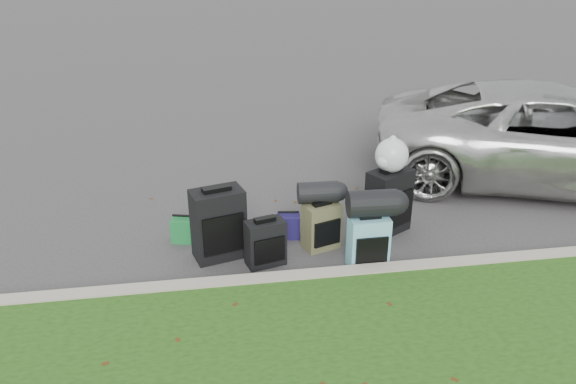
{
  "coord_description": "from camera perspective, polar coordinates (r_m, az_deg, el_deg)",
  "views": [
    {
      "loc": [
        -1.04,
        -5.92,
        3.37
      ],
      "look_at": [
        -0.1,
        0.2,
        0.55
      ],
      "focal_mm": 35.0,
      "sensor_mm": 36.0,
      "label": 1
    }
  ],
  "objects": [
    {
      "name": "suitcase_teal",
      "position": [
        6.25,
        8.15,
        -5.13
      ],
      "size": [
        0.43,
        0.26,
        0.61
      ],
      "primitive_type": "cube",
      "rotation": [
        0.0,
        0.0,
        0.01
      ],
      "color": "#5994A6",
      "rests_on": "ground"
    },
    {
      "name": "suitcase_large_black_left",
      "position": [
        6.4,
        -7.08,
        -3.25
      ],
      "size": [
        0.65,
        0.49,
        0.83
      ],
      "primitive_type": "cube",
      "rotation": [
        0.0,
        0.0,
        0.27
      ],
      "color": "black",
      "rests_on": "ground"
    },
    {
      "name": "suitcase_olive",
      "position": [
        6.6,
        3.4,
        -3.48
      ],
      "size": [
        0.47,
        0.37,
        0.56
      ],
      "primitive_type": "cube",
      "rotation": [
        0.0,
        0.0,
        0.32
      ],
      "color": "#45442A",
      "rests_on": "ground"
    },
    {
      "name": "trash_bag",
      "position": [
        6.79,
        10.5,
        3.69
      ],
      "size": [
        0.4,
        0.4,
        0.4
      ],
      "primitive_type": "sphere",
      "color": "silver",
      "rests_on": "suitcase_large_black_right"
    },
    {
      "name": "tote_navy",
      "position": [
        6.89,
        0.04,
        -3.44
      ],
      "size": [
        0.3,
        0.25,
        0.29
      ],
      "primitive_type": "cube",
      "rotation": [
        0.0,
        0.0,
        -0.15
      ],
      "color": "#1D1750",
      "rests_on": "ground"
    },
    {
      "name": "suv",
      "position": [
        9.14,
        25.57,
        5.17
      ],
      "size": [
        5.68,
        4.03,
        1.44
      ],
      "primitive_type": "imported",
      "rotation": [
        0.0,
        0.0,
        1.22
      ],
      "color": "#B7B7B2",
      "rests_on": "ground"
    },
    {
      "name": "suitcase_small_black",
      "position": [
        6.27,
        -2.32,
        -5.19
      ],
      "size": [
        0.48,
        0.34,
        0.54
      ],
      "primitive_type": "cube",
      "rotation": [
        0.0,
        0.0,
        0.26
      ],
      "color": "black",
      "rests_on": "ground"
    },
    {
      "name": "duffel_right",
      "position": [
        6.09,
        8.55,
        -1.16
      ],
      "size": [
        0.54,
        0.32,
        0.3
      ],
      "primitive_type": "cylinder",
      "rotation": [
        0.0,
        1.57,
        -0.04
      ],
      "color": "black",
      "rests_on": "suitcase_teal"
    },
    {
      "name": "suitcase_large_black_right",
      "position": [
        7.02,
        10.18,
        -0.94
      ],
      "size": [
        0.63,
        0.55,
        0.81
      ],
      "primitive_type": "cube",
      "rotation": [
        0.0,
        0.0,
        0.52
      ],
      "color": "black",
      "rests_on": "ground"
    },
    {
      "name": "curb",
      "position": [
        6.02,
        2.71,
        -8.77
      ],
      "size": [
        120.0,
        0.18,
        0.15
      ],
      "primitive_type": "cube",
      "color": "#9E937F",
      "rests_on": "ground"
    },
    {
      "name": "duffel_left",
      "position": [
        6.48,
        3.08,
        -0.03
      ],
      "size": [
        0.48,
        0.27,
        0.25
      ],
      "primitive_type": "cylinder",
      "rotation": [
        0.0,
        1.57,
        -0.04
      ],
      "color": "black",
      "rests_on": "suitcase_olive"
    },
    {
      "name": "tote_green",
      "position": [
        6.91,
        -10.59,
        -3.78
      ],
      "size": [
        0.31,
        0.27,
        0.3
      ],
      "primitive_type": "cube",
      "rotation": [
        0.0,
        0.0,
        -0.25
      ],
      "color": "#197433",
      "rests_on": "ground"
    },
    {
      "name": "ground",
      "position": [
        6.9,
        1.08,
        -4.79
      ],
      "size": [
        120.0,
        120.0,
        0.0
      ],
      "primitive_type": "plane",
      "color": "#383535",
      "rests_on": "ground"
    }
  ]
}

